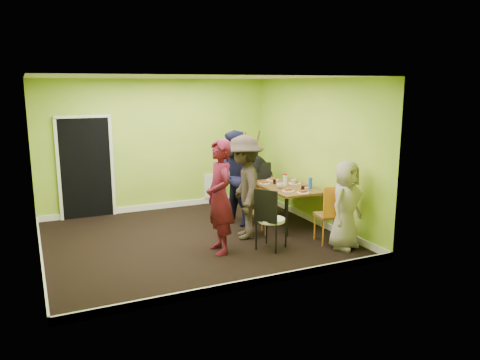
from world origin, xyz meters
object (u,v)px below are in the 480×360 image
at_px(blue_bottle, 310,183).
at_px(person_standing, 220,197).
at_px(chair_front_end, 331,211).
at_px(chair_bentwood, 269,216).
at_px(person_left_far, 236,178).
at_px(dining_table, 287,189).
at_px(easel, 245,167).
at_px(person_left_near, 244,187).
at_px(person_back_end, 254,176).
at_px(thermos, 285,180).
at_px(orange_bottle, 277,182).
at_px(person_front_end, 346,205).
at_px(chair_left_near, 252,209).
at_px(chair_back_end, 261,177).
at_px(chair_left_far, 251,193).

xyz_separation_m(blue_bottle, person_standing, (-2.08, -0.56, 0.07)).
relative_size(chair_front_end, person_standing, 0.56).
xyz_separation_m(chair_bentwood, blue_bottle, (1.31, 0.81, 0.28)).
bearing_deg(person_left_far, person_standing, -49.24).
relative_size(dining_table, easel, 0.90).
height_order(person_left_near, person_back_end, person_left_near).
distance_m(thermos, orange_bottle, 0.22).
relative_size(person_standing, person_left_far, 1.01).
bearing_deg(chair_bentwood, person_back_end, 125.20).
bearing_deg(person_front_end, orange_bottle, 74.68).
xyz_separation_m(chair_left_near, thermos, (0.90, 0.37, 0.37)).
relative_size(chair_back_end, chair_bentwood, 1.01).
relative_size(chair_bentwood, blue_bottle, 4.91).
distance_m(orange_bottle, person_back_end, 0.91).
relative_size(chair_front_end, person_front_end, 0.70).
distance_m(chair_front_end, person_standing, 1.95).
relative_size(chair_left_far, person_back_end, 0.73).
bearing_deg(person_front_end, person_left_far, 95.27).
height_order(chair_back_end, blue_bottle, chair_back_end).
height_order(dining_table, person_back_end, person_back_end).
xyz_separation_m(chair_front_end, chair_bentwood, (-1.11, 0.16, -0.00)).
bearing_deg(person_front_end, chair_bentwood, 136.58).
bearing_deg(blue_bottle, thermos, 125.96).
distance_m(chair_left_far, person_back_end, 1.03).
relative_size(easel, person_front_end, 1.13).
bearing_deg(orange_bottle, dining_table, -71.39).
bearing_deg(blue_bottle, chair_front_end, -101.67).
distance_m(chair_left_near, chair_back_end, 1.65).
xyz_separation_m(thermos, person_standing, (-1.77, -0.97, 0.07)).
bearing_deg(dining_table, person_left_far, 157.13).
distance_m(easel, person_standing, 3.34).
bearing_deg(person_left_far, chair_front_end, 14.77).
relative_size(orange_bottle, person_left_far, 0.04).
xyz_separation_m(chair_left_far, chair_front_end, (0.74, -1.61, -0.03)).
relative_size(dining_table, person_back_end, 1.01).
bearing_deg(easel, person_left_far, -121.20).
xyz_separation_m(dining_table, chair_back_end, (-0.02, 1.05, 0.04)).
bearing_deg(person_front_end, blue_bottle, 61.23).
height_order(chair_left_far, easel, easel).
xyz_separation_m(dining_table, person_left_far, (-0.91, 0.38, 0.22)).
xyz_separation_m(chair_left_near, person_front_end, (1.09, -1.29, 0.26)).
bearing_deg(chair_bentwood, blue_bottle, 87.59).
bearing_deg(person_front_end, dining_table, 72.96).
xyz_separation_m(dining_table, person_standing, (-1.78, -0.92, 0.23)).
bearing_deg(easel, chair_bentwood, -108.34).
xyz_separation_m(person_standing, person_front_end, (1.96, -0.69, -0.19)).
bearing_deg(thermos, person_back_end, 96.42).
bearing_deg(easel, chair_left_near, -112.45).
bearing_deg(easel, person_back_end, -100.74).
height_order(person_left_far, person_back_end, person_left_far).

